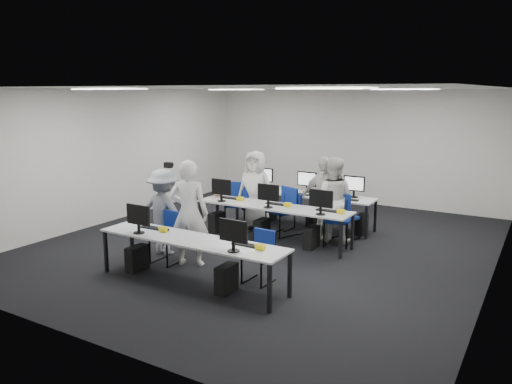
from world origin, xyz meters
The scene contains 23 objects.
room centered at (0.00, 0.00, 1.50)m, with size 9.00×9.02×3.00m.
ceiling_panels centered at (0.00, 0.00, 2.98)m, with size 5.20×4.60×0.02m.
desk_front centered at (0.00, -2.40, 0.68)m, with size 3.20×0.70×0.73m.
desk_mid centered at (0.00, 0.20, 0.68)m, with size 3.20×0.70×0.73m.
desk_back centered at (0.00, 1.60, 0.68)m, with size 3.20×0.70×0.73m.
equipment_front centered at (-0.19, -2.42, 0.36)m, with size 2.51×0.41×1.19m.
equipment_mid centered at (-0.19, 0.18, 0.36)m, with size 2.91×0.41×1.19m.
equipment_back centered at (0.19, 1.62, 0.36)m, with size 2.91×0.41×1.19m.
chair_0 centered at (-0.99, -1.82, 0.28)m, with size 0.44×0.48×0.88m.
chair_1 centered at (0.86, -1.81, 0.26)m, with size 0.42×0.46×0.82m.
chair_2 centered at (-1.25, 0.83, 0.30)m, with size 0.62×0.64×0.96m.
chair_3 centered at (-0.07, 0.73, 0.31)m, with size 0.64×0.66×0.99m.
chair_4 centered at (1.18, 0.66, 0.31)m, with size 0.58×0.62×0.97m.
chair_5 centered at (-0.97, 1.04, 0.26)m, with size 0.49×0.52×0.82m.
chair_6 centered at (0.11, 1.09, 0.27)m, with size 0.45×0.48×0.85m.
chair_7 centered at (1.17, 1.08, 0.28)m, with size 0.56×0.59×0.89m.
handbag centered at (-1.45, 0.39, 0.87)m, with size 0.34×0.21×0.28m, color #A38254.
student_0 centered at (-0.57, -1.71, 0.91)m, with size 0.67×0.44×1.83m, color silver.
student_1 centered at (1.01, 0.82, 0.85)m, with size 0.82×0.64×1.69m, color silver.
student_2 centered at (-0.82, 0.92, 0.85)m, with size 0.83×0.54×1.69m, color silver.
student_3 centered at (0.78, 0.89, 0.84)m, with size 0.99×0.41×1.68m, color silver.
photographer centered at (-1.34, -1.47, 0.79)m, with size 1.02×0.58×1.57m, color slate.
dslr_camera centered at (-1.35, -1.29, 1.63)m, with size 0.14×0.18×0.10m, color black.
Camera 1 is at (4.61, -8.20, 2.95)m, focal length 35.00 mm.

